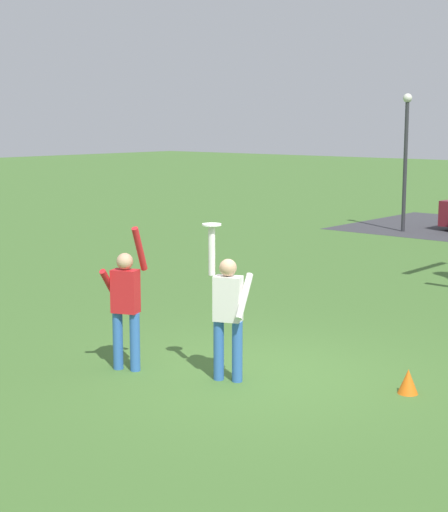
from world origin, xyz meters
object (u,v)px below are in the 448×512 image
Objects in this scene: frisbee_disc at (212,225)px; field_cone_orange at (408,381)px; person_defender at (126,301)px; lamppost_by_lot at (406,149)px; person_catcher at (228,309)px.

frisbee_disc reaches higher than field_cone_orange.
person_defender is 16.16m from lamppost_by_lot.
field_cone_orange is (2.08, 1.08, -0.82)m from person_catcher.
lamppost_by_lot is at bearing -91.67° from person_catcher.
frisbee_disc is at bearing -70.74° from lamppost_by_lot.
person_defender is 0.48× the size of lamppost_by_lot.
lamppost_by_lot reaches higher than field_cone_orange.
frisbee_disc is at bearing 0.00° from person_defender.
lamppost_by_lot is at bearing 83.03° from person_defender.
lamppost_by_lot is at bearing 109.26° from frisbee_disc.
field_cone_orange is at bearing -174.28° from person_catcher.
lamppost_by_lot is 13.31× the size of field_cone_orange.
lamppost_by_lot is (-4.10, 15.55, 1.60)m from person_defender.
person_catcher is 8.27× the size of frisbee_disc.
frisbee_disc is at bearing 0.00° from person_catcher.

